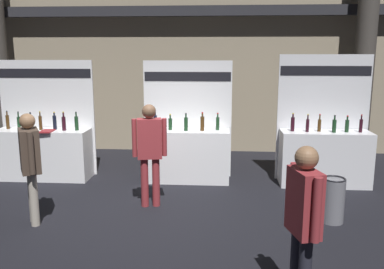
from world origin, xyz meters
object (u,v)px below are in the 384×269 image
Objects in this scene: exhibitor_booth_1 at (187,150)px; visitor_3 at (30,158)px; exhibitor_booth_0 at (44,149)px; trash_bin at (333,200)px; visitor_5 at (150,147)px; visitor_0 at (303,216)px; exhibitor_booth_2 at (324,152)px.

visitor_3 is (-2.08, -2.29, 0.39)m from exhibitor_booth_1.
exhibitor_booth_0 is 1.43× the size of visitor_3.
trash_bin is at bearing -115.27° from visitor_3.
visitor_3 is 1.80m from visitor_5.
visitor_0 is (1.45, -4.13, 0.37)m from exhibitor_booth_1.
exhibitor_booth_2 reaches higher than exhibitor_booth_0.
exhibitor_booth_1 is 1.60m from visitor_5.
exhibitor_booth_0 is at bearing 160.23° from trash_bin.
exhibitor_booth_2 is 5.24m from visitor_3.
visitor_5 reaches higher than trash_bin.
exhibitor_booth_0 is at bearing -179.06° from exhibitor_booth_1.
trash_bin is at bearing -19.77° from exhibitor_booth_0.
visitor_3 is at bearing 47.59° from visitor_0.
exhibitor_booth_0 reaches higher than visitor_5.
exhibitor_booth_0 is at bearing -10.30° from visitor_3.
visitor_5 is at bearing -30.63° from exhibitor_booth_0.
visitor_0 is (-0.90, -2.20, 0.64)m from trash_bin.
trash_bin is (5.23, -1.88, -0.26)m from exhibitor_booth_0.
visitor_3 is at bearing -155.01° from exhibitor_booth_2.
trash_bin is at bearing 160.05° from visitor_5.
exhibitor_booth_0 is 1.43× the size of visitor_0.
exhibitor_booth_2 is 1.89m from trash_bin.
exhibitor_booth_0 is 1.39× the size of visitor_5.
visitor_3 is 0.97× the size of visitor_5.
exhibitor_booth_1 is 1.42× the size of visitor_3.
exhibitor_booth_2 is at bearing -0.36° from exhibitor_booth_0.
exhibitor_booth_0 is at bearing 179.64° from exhibitor_booth_2.
exhibitor_booth_1 is at bearing 4.49° from visitor_0.
trash_bin is 4.50m from visitor_3.
exhibitor_booth_2 is 1.50× the size of visitor_3.
exhibitor_booth_1 is 1.39× the size of visitor_5.
trash_bin is at bearing -99.23° from exhibitor_booth_2.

